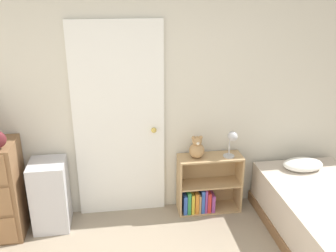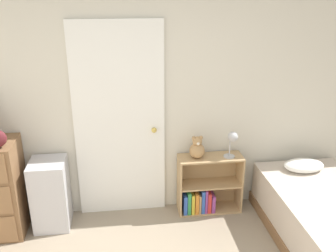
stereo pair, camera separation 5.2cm
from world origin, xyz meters
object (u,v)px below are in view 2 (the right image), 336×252
object	(u,v)px
bookshelf	(205,190)
desk_lamp	(232,139)
bed	(332,225)
teddy_bear	(197,148)
storage_bin	(51,194)

from	to	relation	value
bookshelf	desk_lamp	size ratio (longest dim) A/B	2.36
bookshelf	bed	xyz separation A→B (m)	(1.04, -0.78, 0.00)
teddy_bear	desk_lamp	xyz separation A→B (m)	(0.36, -0.04, 0.10)
desk_lamp	bed	xyz separation A→B (m)	(0.78, -0.74, -0.60)
bookshelf	teddy_bear	distance (m)	0.51
bookshelf	bed	size ratio (longest dim) A/B	0.37
desk_lamp	bed	bearing A→B (deg)	-43.47
bookshelf	bed	distance (m)	1.30
storage_bin	bed	world-z (taller)	storage_bin
bookshelf	storage_bin	bearing A→B (deg)	-177.79
storage_bin	bed	xyz separation A→B (m)	(2.66, -0.72, -0.11)
teddy_bear	bed	bearing A→B (deg)	-34.30
storage_bin	teddy_bear	bearing A→B (deg)	2.24
bookshelf	teddy_bear	xyz separation A→B (m)	(-0.10, -0.00, 0.50)
desk_lamp	storage_bin	bearing A→B (deg)	-179.38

